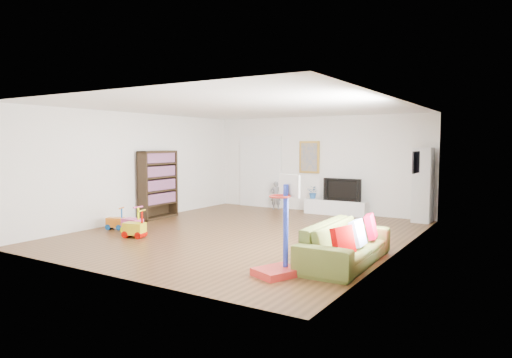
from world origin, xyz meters
The scene contains 25 objects.
floor centered at (0.00, 0.00, 0.00)m, with size 6.50×7.50×0.00m, color brown.
ceiling centered at (0.00, 0.00, 2.70)m, with size 6.50×7.50×0.00m, color white.
wall_back centered at (0.00, 3.75, 1.35)m, with size 6.50×0.00×2.70m, color white.
wall_front centered at (0.00, -3.75, 1.35)m, with size 6.50×0.00×2.70m, color silver.
wall_left centered at (-3.25, 0.00, 1.35)m, with size 0.00×7.50×2.70m, color white.
wall_right centered at (3.25, 0.00, 1.35)m, with size 0.00×7.50×2.70m, color silver.
navy_accent centered at (3.23, 1.40, 1.85)m, with size 0.01×3.20×1.70m, color black.
olive_wainscot centered at (3.23, 1.40, 0.50)m, with size 0.01×3.20×1.00m, color brown.
doorway centered at (-1.90, 3.71, 1.05)m, with size 1.45×0.06×2.10m, color white.
painting_back centered at (-0.25, 3.71, 1.55)m, with size 0.62×0.06×0.92m, color gold.
artwork_right centered at (3.17, 1.60, 1.55)m, with size 0.04×0.56×0.46m, color #7F3F8C.
media_console centered at (0.68, 3.46, 0.20)m, with size 1.71×0.43×0.40m, color white.
tall_cabinet centered at (2.94, 3.42, 0.92)m, with size 0.43×0.43×1.84m, color silver.
bookshelf centered at (-3.02, 0.46, 0.88)m, with size 0.31×1.20×1.75m, color black.
sofa centered at (2.73, -1.26, 0.33)m, with size 2.25×0.88×0.66m, color #5B692A.
basketball_hoop centered at (2.13, -2.46, 0.75)m, with size 0.51×0.62×1.50m, color red.
ride_on_yellow centered at (-1.70, -1.62, 0.29)m, with size 0.43×0.27×0.58m, color yellow.
ride_on_orange centered at (-2.76, -1.20, 0.25)m, with size 0.37×0.23×0.50m, color orange.
ride_on_pink centered at (-2.08, -1.32, 0.30)m, with size 0.45×0.28×0.60m, color #E44490.
child centered at (-1.19, 3.42, 0.42)m, with size 0.30×0.20×0.83m, color slate.
tv centered at (0.89, 3.46, 0.70)m, with size 1.05×0.14×0.61m, color black.
vase_plant centered at (0.00, 3.45, 0.58)m, with size 0.32×0.28×0.36m, color #235493.
pillow_left centered at (2.94, -1.92, 0.52)m, with size 0.11×0.41×0.41m, color #C40202.
pillow_center centered at (2.94, -1.28, 0.52)m, with size 0.11×0.41×0.41m, color white.
pillow_right centered at (2.93, -0.59, 0.52)m, with size 0.11×0.41×0.41m, color #B30021.
Camera 1 is at (5.32, -8.19, 1.94)m, focal length 32.00 mm.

